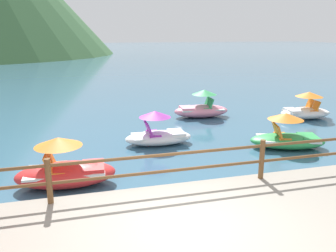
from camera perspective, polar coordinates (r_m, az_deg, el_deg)
name	(u,v)px	position (r m, az deg, el deg)	size (l,w,h in m)	color
ground_plane	(85,64)	(45.58, -13.29, 9.68)	(200.00, 200.00, 0.00)	#38607A
dock_railing	(164,165)	(7.69, -0.68, -6.28)	(23.92, 0.12, 0.95)	brown
pedal_boat_0	(201,108)	(16.26, 5.40, 2.87)	(2.59, 1.36, 1.26)	pink
pedal_boat_1	(65,170)	(9.29, -16.22, -6.80)	(2.55, 1.39, 1.28)	red
pedal_boat_2	(158,134)	(12.20, -1.59, -1.24)	(2.36, 1.24, 1.19)	white
pedal_boat_4	(306,110)	(17.09, 21.31, 2.46)	(2.39, 1.44, 1.21)	white
pedal_boat_6	(288,137)	(12.49, 18.73, -1.66)	(2.73, 1.93, 1.19)	green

